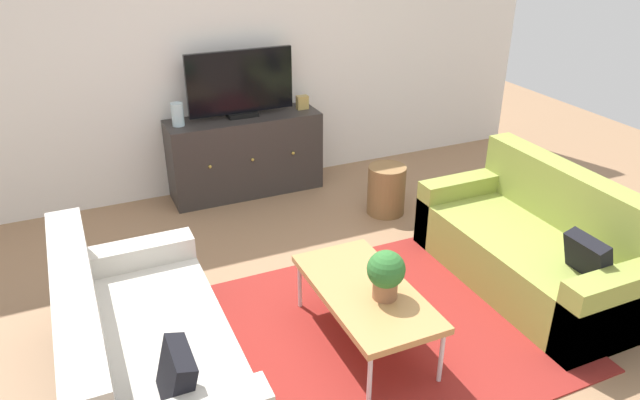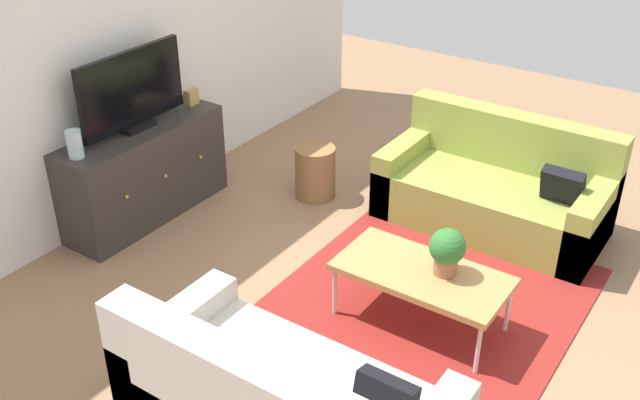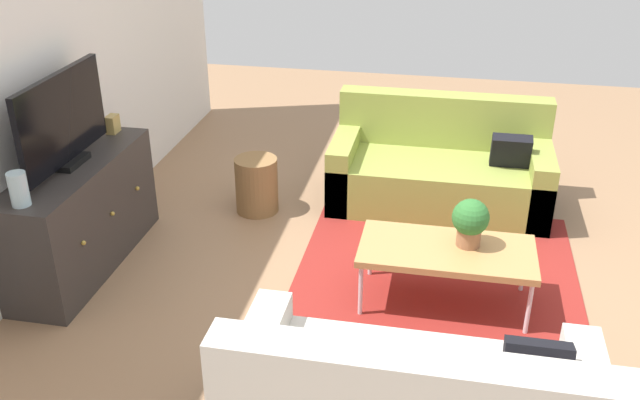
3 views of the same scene
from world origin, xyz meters
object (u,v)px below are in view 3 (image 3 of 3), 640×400
Objects in this scene: couch_right_side at (440,170)px; wicker_basket at (257,185)px; flat_screen_tv at (63,121)px; glass_vase at (19,189)px; coffee_table at (447,252)px; potted_plant at (470,221)px; mantel_clock at (113,124)px; tv_console at (82,215)px.

couch_right_side reaches higher than wicker_basket.
flat_screen_tv reaches higher than glass_vase.
potted_plant reaches higher than coffee_table.
wicker_basket is (-0.47, 1.43, -0.05)m from couch_right_side.
mantel_clock is (1.20, 0.00, -0.04)m from glass_vase.
flat_screen_tv reaches higher than wicker_basket.
coffee_table is at bearing -90.26° from tv_console.
glass_vase is 1.59× the size of mantel_clock.
coffee_table is 0.76× the size of tv_console.
flat_screen_tv is 7.62× the size of mantel_clock.
coffee_table is 2.59m from flat_screen_tv.
glass_vase is (-0.65, 2.60, 0.28)m from potted_plant.
wicker_basket is at bearing 108.19° from couch_right_side.
glass_vase is at bearing 131.25° from couch_right_side.
potted_plant is at bearing -88.88° from flat_screen_tv.
couch_right_side is at bearing -58.20° from flat_screen_tv.
flat_screen_tv is 4.78× the size of glass_vase.
mantel_clock is at bearing 0.00° from glass_vase.
glass_vase is 1.20m from mantel_clock.
coffee_table is 8.37× the size of mantel_clock.
couch_right_side is 1.74× the size of flat_screen_tv.
couch_right_side is 8.31× the size of glass_vase.
coffee_table is 2.59m from glass_vase.
coffee_table is at bearing -123.98° from wicker_basket.
tv_console is (0.01, 2.47, 0.00)m from coffee_table.
couch_right_side is 2.93m from flat_screen_tv.
mantel_clock is (0.60, 0.00, 0.45)m from tv_console.
coffee_table is 1.84m from wicker_basket.
tv_console reaches higher than wicker_basket.
couch_right_side is 3.82× the size of wicker_basket.
coffee_table is at bearing -90.26° from flat_screen_tv.
wicker_basket is at bearing -43.03° from tv_console.
potted_plant is (-1.43, -0.22, 0.31)m from couch_right_side.
potted_plant is 1.50× the size of glass_vase.
glass_vase is (-2.08, 2.37, 0.59)m from couch_right_side.
coffee_table is 3.50× the size of potted_plant.
glass_vase is at bearing 103.34° from coffee_table.
couch_right_side is at bearing 3.77° from coffee_table.
potted_plant is 2.61m from tv_console.
tv_console is at bearing 89.74° from coffee_table.
glass_vase is at bearing 104.03° from potted_plant.
flat_screen_tv is at bearing 136.37° from wicker_basket.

